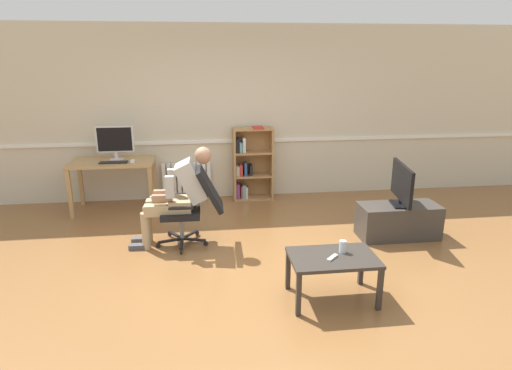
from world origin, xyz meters
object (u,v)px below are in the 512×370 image
(bookshelf, at_px, (250,165))
(office_chair, at_px, (194,203))
(tv_stand, at_px, (398,221))
(coffee_table, at_px, (333,262))
(computer_mouse, at_px, (133,161))
(spare_remote, at_px, (332,258))
(radiator, at_px, (187,181))
(imac_monitor, at_px, (115,141))
(person_seated, at_px, (178,194))
(tv_screen, at_px, (402,184))
(keyboard, at_px, (114,162))
(computer_desk, at_px, (113,168))
(drinking_glass, at_px, (343,247))

(bookshelf, relative_size, office_chair, 1.23)
(tv_stand, xyz_separation_m, coffee_table, (-1.27, -1.33, 0.17))
(computer_mouse, height_order, office_chair, office_chair)
(spare_remote, bearing_deg, radiator, 158.33)
(imac_monitor, height_order, office_chair, imac_monitor)
(computer_mouse, xyz_separation_m, office_chair, (0.87, -1.25, -0.25))
(person_seated, relative_size, spare_remote, 8.06)
(office_chair, relative_size, tv_screen, 1.20)
(keyboard, relative_size, radiator, 0.51)
(imac_monitor, distance_m, radiator, 1.28)
(computer_desk, xyz_separation_m, tv_screen, (3.75, -1.50, 0.05))
(computer_desk, relative_size, tv_stand, 1.19)
(imac_monitor, height_order, drinking_glass, imac_monitor)
(keyboard, height_order, person_seated, person_seated)
(person_seated, bearing_deg, computer_desk, -142.87)
(coffee_table, height_order, drinking_glass, drinking_glass)
(computer_desk, distance_m, computer_mouse, 0.35)
(computer_desk, relative_size, coffee_table, 1.47)
(coffee_table, bearing_deg, computer_desk, 131.19)
(imac_monitor, height_order, coffee_table, imac_monitor)
(tv_stand, bearing_deg, computer_desk, 158.17)
(radiator, height_order, drinking_glass, radiator)
(tv_screen, bearing_deg, drinking_glass, 146.80)
(keyboard, height_order, bookshelf, bookshelf)
(keyboard, xyz_separation_m, drinking_glass, (2.54, -2.62, -0.26))
(radiator, relative_size, spare_remote, 5.11)
(person_seated, xyz_separation_m, coffee_table, (1.48, -1.46, -0.26))
(person_seated, distance_m, coffee_table, 2.09)
(spare_remote, bearing_deg, computer_desk, 175.49)
(bookshelf, distance_m, drinking_glass, 3.10)
(office_chair, bearing_deg, coffee_table, 42.54)
(imac_monitor, relative_size, radiator, 0.69)
(keyboard, relative_size, bookshelf, 0.33)
(keyboard, relative_size, drinking_glass, 3.33)
(computer_desk, distance_m, coffee_table, 3.77)
(imac_monitor, bearing_deg, keyboard, -91.08)
(computer_mouse, distance_m, tv_stand, 3.75)
(tv_screen, height_order, spare_remote, tv_screen)
(bookshelf, height_order, tv_stand, bookshelf)
(tv_screen, relative_size, drinking_glass, 6.77)
(computer_desk, relative_size, imac_monitor, 2.25)
(keyboard, height_order, spare_remote, keyboard)
(keyboard, distance_m, drinking_glass, 3.66)
(spare_remote, bearing_deg, drinking_glass, 86.35)
(tv_screen, bearing_deg, radiator, 64.45)
(person_seated, distance_m, tv_screen, 2.75)
(computer_desk, distance_m, drinking_glass, 3.79)
(computer_mouse, xyz_separation_m, tv_stand, (3.44, -1.38, -0.56))
(imac_monitor, relative_size, keyboard, 1.35)
(office_chair, bearing_deg, computer_mouse, -144.10)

